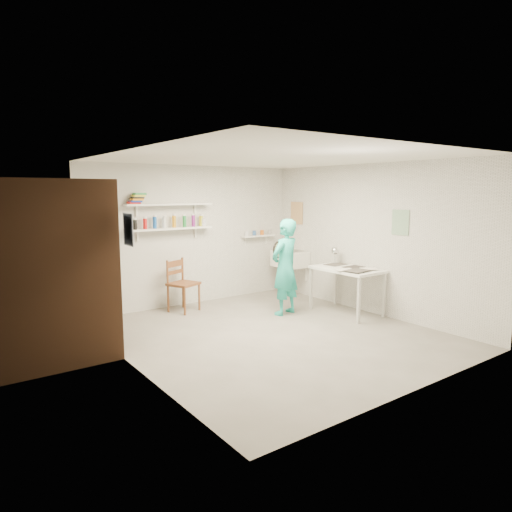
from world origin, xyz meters
TOP-DOWN VIEW (x-y plane):
  - floor at (0.00, 0.00)m, footprint 4.00×4.50m
  - ceiling at (0.00, 0.00)m, footprint 4.00×4.50m
  - wall_back at (0.00, 2.26)m, footprint 4.00×0.02m
  - wall_front at (0.00, -2.26)m, footprint 4.00×0.02m
  - wall_left at (-2.01, 0.00)m, footprint 0.02×4.50m
  - wall_right at (2.01, 0.00)m, footprint 0.02×4.50m
  - doorway_recess at (-1.99, 1.05)m, footprint 0.02×0.90m
  - corridor_box at (-2.70, 1.05)m, footprint 1.40×1.50m
  - door_lintel at (-1.97, 1.05)m, footprint 0.06×1.05m
  - door_jamb_near at (-1.97, 0.55)m, footprint 0.06×0.10m
  - door_jamb_far at (-1.97, 1.55)m, footprint 0.06×0.10m
  - shelf_lower at (-0.50, 2.13)m, footprint 1.50×0.22m
  - shelf_upper at (-0.50, 2.13)m, footprint 1.50×0.22m
  - ledge_shelf at (1.35, 2.17)m, footprint 0.70×0.14m
  - poster_left at (-1.99, 0.05)m, footprint 0.01×0.28m
  - poster_right_a at (1.99, 1.80)m, footprint 0.01×0.34m
  - poster_right_b at (1.99, -0.55)m, footprint 0.01×0.30m
  - belfast_sink at (1.75, 1.70)m, footprint 0.48×0.60m
  - man at (0.81, 0.72)m, footprint 0.63×0.48m
  - wall_clock at (0.85, 0.93)m, footprint 0.28×0.09m
  - wooden_chair at (-0.42, 1.83)m, footprint 0.55×0.54m
  - work_table at (1.64, 0.17)m, footprint 0.67×1.11m
  - desk_lamp at (1.82, 0.61)m, footprint 0.14×0.14m
  - spray_cans at (-0.50, 2.13)m, footprint 1.29×0.06m
  - book_stack at (-1.05, 2.13)m, footprint 0.28×0.14m
  - ledge_pots at (1.35, 2.17)m, footprint 0.48×0.07m
  - papers at (1.64, 0.17)m, footprint 0.30×0.22m

SIDE VIEW (x-z plane):
  - floor at x=0.00m, z-range -0.02..0.00m
  - work_table at x=1.64m, z-range 0.00..0.74m
  - wooden_chair at x=-0.42m, z-range 0.00..0.92m
  - belfast_sink at x=1.75m, z-range 0.55..0.85m
  - papers at x=1.64m, z-range 0.74..0.77m
  - man at x=0.81m, z-range 0.00..1.54m
  - desk_lamp at x=1.82m, z-range 0.89..1.03m
  - doorway_recess at x=-1.99m, z-range 0.00..2.00m
  - door_jamb_near at x=-1.97m, z-range 0.00..2.00m
  - door_jamb_far at x=-1.97m, z-range 0.00..2.00m
  - wall_clock at x=0.85m, z-range 0.89..1.16m
  - corridor_box at x=-2.70m, z-range 0.00..2.10m
  - ledge_shelf at x=1.35m, z-range 1.11..1.14m
  - ledge_pots at x=1.35m, z-range 1.14..1.22m
  - wall_back at x=0.00m, z-range 0.00..2.40m
  - wall_front at x=0.00m, z-range 0.00..2.40m
  - wall_left at x=-2.01m, z-range 0.00..2.40m
  - wall_right at x=2.01m, z-range 0.00..2.40m
  - shelf_lower at x=-0.50m, z-range 1.34..1.36m
  - spray_cans at x=-0.50m, z-range 1.36..1.53m
  - poster_right_b at x=1.99m, z-range 1.31..1.69m
  - poster_left at x=-1.99m, z-range 1.37..1.73m
  - poster_right_a at x=1.99m, z-range 1.34..1.76m
  - shelf_upper at x=-0.50m, z-range 1.74..1.76m
  - book_stack at x=-1.05m, z-range 1.77..1.93m
  - door_lintel at x=-1.97m, z-range 2.00..2.10m
  - ceiling at x=0.00m, z-range 2.40..2.42m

